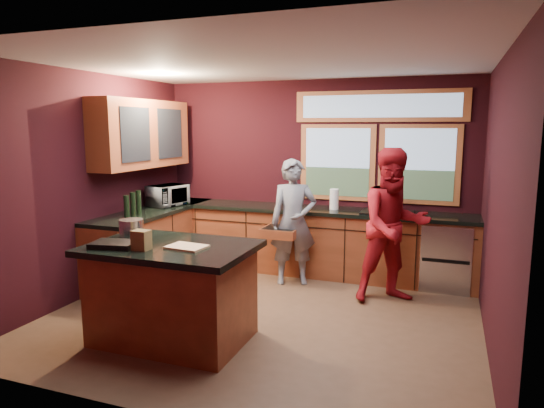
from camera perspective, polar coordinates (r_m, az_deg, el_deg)
The scene contains 14 objects.
floor at distance 5.46m, azimuth -1.02°, elevation -12.96°, with size 4.50×4.50×0.00m, color brown.
room_shell at distance 5.60m, azimuth -5.61°, elevation 6.49°, with size 4.52×4.02×2.71m.
back_counter at distance 6.80m, azimuth 5.73°, elevation -4.41°, with size 4.50×0.64×0.93m.
left_counter at distance 6.91m, azimuth -13.70°, elevation -4.40°, with size 0.64×2.30×0.93m.
island at distance 4.82m, azimuth -11.63°, elevation -10.12°, with size 1.55×1.05×0.95m.
person_grey at distance 6.31m, azimuth 2.54°, elevation -2.13°, with size 0.60×0.39×1.64m, color slate.
person_red at distance 5.82m, azimuth 14.14°, elevation -2.51°, with size 0.88×0.69×1.81m, color maroon.
microwave at distance 7.06m, azimuth -12.17°, elevation 1.00°, with size 0.54×0.36×0.30m, color #999999.
potted_plant at distance 6.57m, azimuth 13.48°, elevation 0.72°, with size 0.34×0.29×0.38m, color #999999.
paper_towel at distance 6.65m, azimuth 7.33°, elevation 0.56°, with size 0.12×0.12×0.28m, color white.
cutting_board at distance 4.54m, azimuth -10.00°, elevation -4.99°, with size 0.35×0.25×0.02m, color tan.
stock_pot at distance 5.10m, azimuth -16.22°, elevation -2.76°, with size 0.24×0.24×0.18m, color #BABBBF.
paper_bag at distance 4.55m, azimuth -15.12°, elevation -4.12°, with size 0.15×0.12×0.18m, color brown.
black_tray at distance 4.74m, azimuth -18.06°, elevation -4.53°, with size 0.40×0.28×0.05m, color black.
Camera 1 is at (1.83, -4.71, 2.05)m, focal length 32.00 mm.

